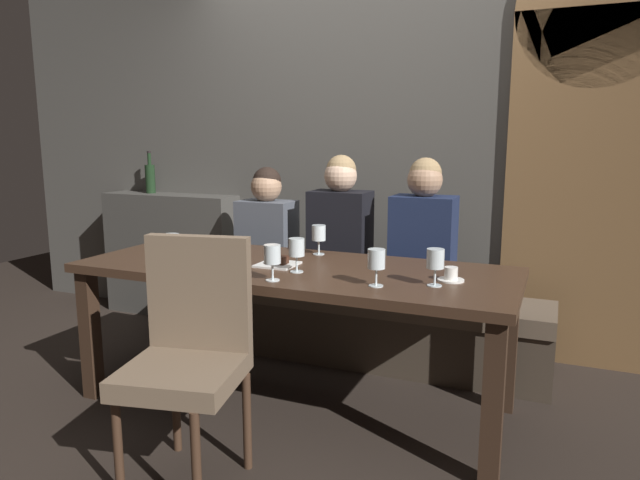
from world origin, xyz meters
TOP-DOWN VIEW (x-y plane):
  - ground at (0.00, 0.00)m, footprint 9.00×9.00m
  - back_wall_tiled at (0.00, 1.22)m, footprint 6.00×0.12m
  - arched_door at (1.35, 1.15)m, footprint 0.90×0.05m
  - back_counter at (-1.55, 1.04)m, footprint 1.10×0.28m
  - dining_table at (0.00, 0.00)m, footprint 2.20×0.84m
  - banquette_bench at (0.00, 0.70)m, footprint 2.50×0.44m
  - chair_near_side at (-0.12, -0.72)m, footprint 0.52×0.52m
  - diner_redhead at (-0.54, 0.73)m, footprint 0.36×0.24m
  - diner_bearded at (-0.02, 0.71)m, footprint 0.36×0.24m
  - diner_far_end at (0.50, 0.69)m, footprint 0.36×0.24m
  - wine_bottle_dark_red at (-1.74, 1.06)m, footprint 0.08×0.08m
  - wine_glass_far_left at (-0.55, -0.25)m, footprint 0.08×0.08m
  - wine_glass_far_right at (0.74, -0.12)m, footprint 0.08×0.08m
  - wine_glass_center_back at (0.01, 0.31)m, footprint 0.08×0.08m
  - wine_glass_end_right at (0.51, -0.23)m, footprint 0.08×0.08m
  - wine_glass_center_front at (0.05, -0.31)m, footprint 0.08×0.08m
  - wine_glass_near_left at (0.08, -0.12)m, footprint 0.08×0.08m
  - espresso_cup at (0.79, -0.01)m, footprint 0.12×0.12m
  - dessert_plate at (-0.07, -0.03)m, footprint 0.19×0.19m
  - folded_napkin at (-0.43, -0.19)m, footprint 0.13×0.12m

SIDE VIEW (x-z plane):
  - ground at x=0.00m, z-range 0.00..0.00m
  - banquette_bench at x=0.00m, z-range 0.00..0.45m
  - back_counter at x=-1.55m, z-range 0.00..0.95m
  - chair_near_side at x=-0.12m, z-range 0.07..1.05m
  - dining_table at x=0.00m, z-range 0.28..1.02m
  - folded_napkin at x=-0.43m, z-range 0.74..0.75m
  - dessert_plate at x=-0.07m, z-range 0.73..0.78m
  - espresso_cup at x=0.79m, z-range 0.73..0.80m
  - diner_redhead at x=-0.54m, z-range 0.43..1.17m
  - diner_far_end at x=0.50m, z-range 0.43..1.24m
  - diner_bearded at x=-0.02m, z-range 0.43..1.25m
  - wine_glass_center_back at x=0.01m, z-range 0.77..0.93m
  - wine_glass_near_left at x=0.08m, z-range 0.77..0.93m
  - wine_glass_far_left at x=-0.55m, z-range 0.77..0.94m
  - wine_glass_far_right at x=0.74m, z-range 0.77..0.94m
  - wine_glass_end_right at x=0.51m, z-range 0.77..0.94m
  - wine_glass_center_front at x=0.05m, z-range 0.77..0.94m
  - wine_bottle_dark_red at x=-1.74m, z-range 0.91..1.23m
  - arched_door at x=1.35m, z-range 0.09..2.64m
  - back_wall_tiled at x=0.00m, z-range 0.00..3.00m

